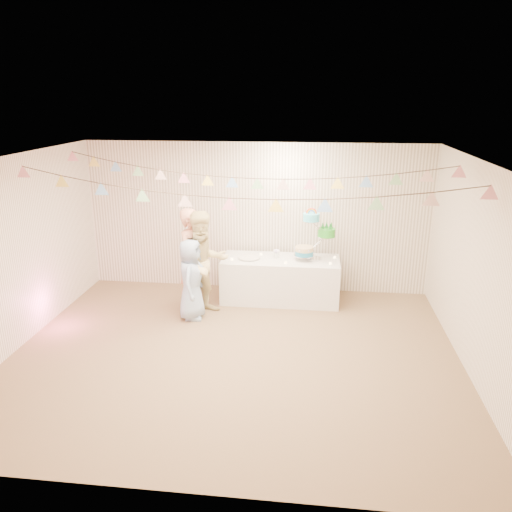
# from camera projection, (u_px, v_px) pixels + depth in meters

# --- Properties ---
(floor) EXTENTS (6.00, 6.00, 0.00)m
(floor) POSITION_uv_depth(u_px,v_px,m) (234.00, 354.00, 6.76)
(floor) COLOR brown
(floor) RESTS_ON ground
(ceiling) EXTENTS (6.00, 6.00, 0.00)m
(ceiling) POSITION_uv_depth(u_px,v_px,m) (232.00, 161.00, 5.96)
(ceiling) COLOR white
(ceiling) RESTS_ON ground
(back_wall) EXTENTS (6.00, 6.00, 0.00)m
(back_wall) POSITION_uv_depth(u_px,v_px,m) (256.00, 218.00, 8.72)
(back_wall) COLOR white
(back_wall) RESTS_ON ground
(front_wall) EXTENTS (6.00, 6.00, 0.00)m
(front_wall) POSITION_uv_depth(u_px,v_px,m) (183.00, 363.00, 4.00)
(front_wall) COLOR white
(front_wall) RESTS_ON ground
(left_wall) EXTENTS (5.00, 5.00, 0.00)m
(left_wall) POSITION_uv_depth(u_px,v_px,m) (13.00, 255.00, 6.69)
(left_wall) COLOR white
(left_wall) RESTS_ON ground
(right_wall) EXTENTS (5.00, 5.00, 0.00)m
(right_wall) POSITION_uv_depth(u_px,v_px,m) (478.00, 273.00, 6.02)
(right_wall) COLOR white
(right_wall) RESTS_ON ground
(table) EXTENTS (1.96, 0.78, 0.74)m
(table) POSITION_uv_depth(u_px,v_px,m) (280.00, 279.00, 8.45)
(table) COLOR silver
(table) RESTS_ON floor
(cake_stand) EXTENTS (0.73, 0.43, 0.81)m
(cake_stand) POSITION_uv_depth(u_px,v_px,m) (315.00, 235.00, 8.19)
(cake_stand) COLOR silver
(cake_stand) RESTS_ON table
(cake_bottom) EXTENTS (0.31, 0.31, 0.15)m
(cake_bottom) POSITION_uv_depth(u_px,v_px,m) (305.00, 254.00, 8.25)
(cake_bottom) COLOR teal
(cake_bottom) RESTS_ON cake_stand
(cake_middle) EXTENTS (0.27, 0.27, 0.22)m
(cake_middle) POSITION_uv_depth(u_px,v_px,m) (325.00, 237.00, 8.27)
(cake_middle) COLOR green
(cake_middle) RESTS_ON cake_stand
(cake_top_tier) EXTENTS (0.25, 0.25, 0.19)m
(cake_top_tier) POSITION_uv_depth(u_px,v_px,m) (311.00, 222.00, 8.10)
(cake_top_tier) COLOR #49D3E8
(cake_top_tier) RESTS_ON cake_stand
(platter) EXTENTS (0.35, 0.35, 0.02)m
(platter) POSITION_uv_depth(u_px,v_px,m) (249.00, 257.00, 8.34)
(platter) COLOR white
(platter) RESTS_ON table
(posy) EXTENTS (0.13, 0.13, 0.15)m
(posy) POSITION_uv_depth(u_px,v_px,m) (277.00, 253.00, 8.36)
(posy) COLOR white
(posy) RESTS_ON table
(person_adult_a) EXTENTS (0.60, 0.72, 1.68)m
(person_adult_a) POSITION_uv_depth(u_px,v_px,m) (194.00, 260.00, 7.93)
(person_adult_a) COLOR tan
(person_adult_a) RESTS_ON floor
(person_adult_b) EXTENTS (1.03, 1.00, 1.67)m
(person_adult_b) POSITION_uv_depth(u_px,v_px,m) (204.00, 263.00, 7.79)
(person_adult_b) COLOR #DDC788
(person_adult_b) RESTS_ON floor
(person_child) EXTENTS (0.41, 0.63, 1.28)m
(person_child) POSITION_uv_depth(u_px,v_px,m) (191.00, 279.00, 7.68)
(person_child) COLOR #95AFD3
(person_child) RESTS_ON floor
(bunting_back) EXTENTS (5.60, 1.10, 0.40)m
(bunting_back) POSITION_uv_depth(u_px,v_px,m) (244.00, 169.00, 7.07)
(bunting_back) COLOR pink
(bunting_back) RESTS_ON ceiling
(bunting_front) EXTENTS (5.60, 0.90, 0.36)m
(bunting_front) POSITION_uv_depth(u_px,v_px,m) (229.00, 187.00, 5.85)
(bunting_front) COLOR #72A5E5
(bunting_front) RESTS_ON ceiling
(tealight_0) EXTENTS (0.04, 0.04, 0.03)m
(tealight_0) POSITION_uv_depth(u_px,v_px,m) (232.00, 259.00, 8.27)
(tealight_0) COLOR #FFD88C
(tealight_0) RESTS_ON table
(tealight_1) EXTENTS (0.04, 0.04, 0.03)m
(tealight_1) POSITION_uv_depth(u_px,v_px,m) (261.00, 254.00, 8.54)
(tealight_1) COLOR #FFD88C
(tealight_1) RESTS_ON table
(tealight_2) EXTENTS (0.04, 0.04, 0.03)m
(tealight_2) POSITION_uv_depth(u_px,v_px,m) (286.00, 262.00, 8.11)
(tealight_2) COLOR #FFD88C
(tealight_2) RESTS_ON table
(tealight_3) EXTENTS (0.04, 0.04, 0.03)m
(tealight_3) POSITION_uv_depth(u_px,v_px,m) (302.00, 255.00, 8.50)
(tealight_3) COLOR #FFD88C
(tealight_3) RESTS_ON table
(tealight_4) EXTENTS (0.04, 0.04, 0.03)m
(tealight_4) POSITION_uv_depth(u_px,v_px,m) (330.00, 263.00, 8.07)
(tealight_4) COLOR #FFD88C
(tealight_4) RESTS_ON table
(tealight_5) EXTENTS (0.04, 0.04, 0.03)m
(tealight_5) POSITION_uv_depth(u_px,v_px,m) (335.00, 257.00, 8.37)
(tealight_5) COLOR #FFD88C
(tealight_5) RESTS_ON table
(tealight_6) EXTENTS (0.04, 0.04, 0.03)m
(tealight_6) POSITION_uv_depth(u_px,v_px,m) (299.00, 256.00, 8.41)
(tealight_6) COLOR #FFD88C
(tealight_6) RESTS_ON table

